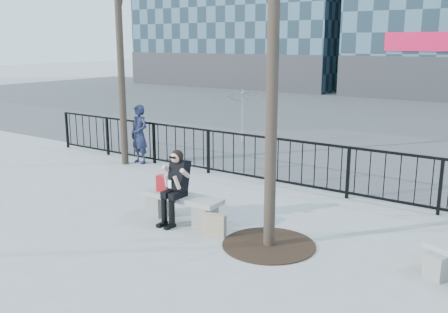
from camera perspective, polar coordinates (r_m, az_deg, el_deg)
The scene contains 10 objects.
ground at distance 9.25m, azimuth -4.91°, elevation -7.26°, with size 120.00×120.00×0.00m, color #979893.
street_surface at distance 22.59m, azimuth 20.16°, elevation 4.08°, with size 60.00×23.00×0.01m, color #474747.
railing at distance 11.46m, azimuth 4.63°, elevation -0.38°, with size 14.00×0.06×1.10m.
tree_grate at distance 8.16m, azimuth 5.14°, elevation -10.01°, with size 1.50×1.50×0.02m, color black.
bench_main at distance 9.15m, azimuth -4.94°, elevation -5.49°, with size 1.65×0.46×0.49m.
seated_woman at distance 8.92m, azimuth -5.64°, elevation -3.50°, with size 0.50×0.64×1.34m.
handbag at distance 9.27m, azimuth -6.54°, elevation -3.06°, with size 0.37×0.17×0.30m, color #AB151B.
shopping_bag at distance 8.45m, azimuth -1.14°, elevation -7.83°, with size 0.40×0.15×0.38m, color #C4AE8B.
standing_man at distance 13.48m, azimuth -9.65°, elevation 2.52°, with size 0.57×0.38×1.57m, color black.
vendor_umbrella at distance 15.75m, azimuth 2.09°, elevation 4.52°, with size 1.91×1.95×1.75m, color gold.
Camera 1 is at (5.57, -6.66, 3.19)m, focal length 40.00 mm.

